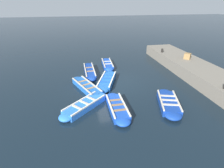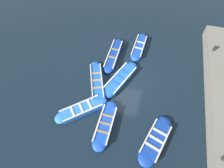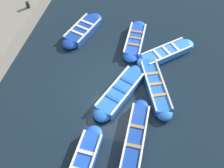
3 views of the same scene
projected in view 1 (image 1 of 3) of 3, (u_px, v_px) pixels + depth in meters
name	position (u px, v px, depth m)	size (l,w,h in m)	color
ground_plane	(113.00, 83.00, 12.85)	(120.00, 120.00, 0.00)	black
boat_end_of_row	(107.00, 81.00, 12.74)	(2.11, 3.74, 0.43)	#1E59AD
boat_drifting	(117.00, 108.00, 9.61)	(0.87, 3.26, 0.40)	#1947B7
boat_broadside	(107.00, 64.00, 16.05)	(0.92, 3.33, 0.40)	#1947B7
boat_near_quay	(86.00, 87.00, 11.86)	(2.10, 3.74, 0.42)	#1E59AD
boat_alongside	(90.00, 71.00, 14.43)	(0.78, 3.81, 0.43)	navy
boat_inner_gap	(168.00, 103.00, 10.02)	(1.85, 3.39, 0.42)	navy
boat_outer_left	(85.00, 105.00, 9.80)	(3.06, 2.85, 0.40)	blue
quay_wall	(196.00, 70.00, 13.87)	(2.74, 13.87, 0.93)	slate
bollard_north	(162.00, 50.00, 16.89)	(0.20, 0.20, 0.35)	black
wooden_crate	(187.00, 56.00, 14.96)	(0.49, 0.49, 0.49)	olive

